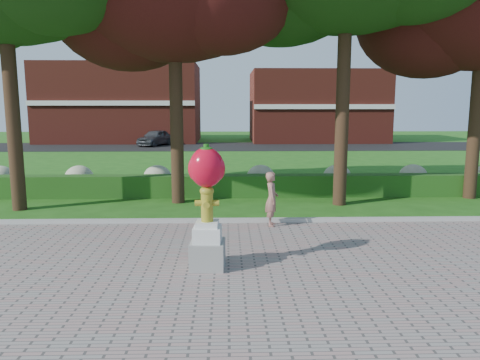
# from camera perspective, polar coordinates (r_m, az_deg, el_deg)

# --- Properties ---
(ground) EXTENTS (100.00, 100.00, 0.00)m
(ground) POSITION_cam_1_polar(r_m,az_deg,el_deg) (10.49, 0.12, -9.43)
(ground) COLOR #215916
(ground) RESTS_ON ground
(walkway) EXTENTS (40.00, 14.00, 0.04)m
(walkway) POSITION_cam_1_polar(r_m,az_deg,el_deg) (6.81, 1.17, -20.03)
(walkway) COLOR gray
(walkway) RESTS_ON ground
(curb) EXTENTS (40.00, 0.18, 0.15)m
(curb) POSITION_cam_1_polar(r_m,az_deg,el_deg) (13.34, -0.26, -5.02)
(curb) COLOR #ADADA5
(curb) RESTS_ON ground
(lawn_hedge) EXTENTS (24.00, 0.70, 0.80)m
(lawn_hedge) POSITION_cam_1_polar(r_m,az_deg,el_deg) (17.19, -0.57, -0.71)
(lawn_hedge) COLOR #254F16
(lawn_hedge) RESTS_ON ground
(hydrangea_row) EXTENTS (20.10, 1.10, 0.99)m
(hydrangea_row) POSITION_cam_1_polar(r_m,az_deg,el_deg) (18.17, 1.18, 0.30)
(hydrangea_row) COLOR #A6AB82
(hydrangea_row) RESTS_ON ground
(street) EXTENTS (50.00, 8.00, 0.02)m
(street) POSITION_cam_1_polar(r_m,az_deg,el_deg) (38.08, -1.13, 4.11)
(street) COLOR black
(street) RESTS_ON ground
(building_left) EXTENTS (14.00, 8.00, 7.00)m
(building_left) POSITION_cam_1_polar(r_m,az_deg,el_deg) (45.00, -14.21, 9.06)
(building_left) COLOR maroon
(building_left) RESTS_ON ground
(building_right) EXTENTS (12.00, 8.00, 6.40)m
(building_right) POSITION_cam_1_polar(r_m,az_deg,el_deg) (44.71, 9.23, 8.83)
(building_right) COLOR maroon
(building_right) RESTS_ON ground
(hydrant_sculpture) EXTENTS (0.74, 0.73, 2.54)m
(hydrant_sculpture) POSITION_cam_1_polar(r_m,az_deg,el_deg) (9.41, -4.05, -2.86)
(hydrant_sculpture) COLOR gray
(hydrant_sculpture) RESTS_ON walkway
(woman) EXTENTS (0.38, 0.56, 1.50)m
(woman) POSITION_cam_1_polar(r_m,az_deg,el_deg) (12.85, 3.88, -2.32)
(woman) COLOR #9E675A
(woman) RESTS_ON walkway
(parked_car) EXTENTS (2.95, 4.18, 1.32)m
(parked_car) POSITION_cam_1_polar(r_m,az_deg,el_deg) (39.40, -10.29, 5.11)
(parked_car) COLOR #45484D
(parked_car) RESTS_ON street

